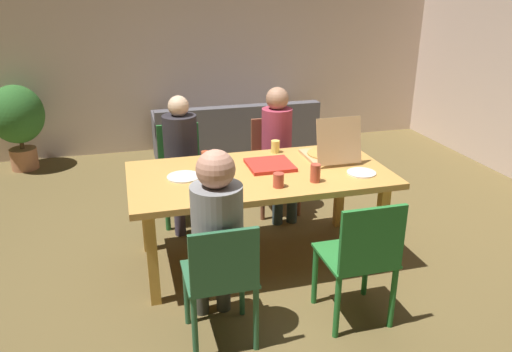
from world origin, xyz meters
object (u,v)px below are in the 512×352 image
chair_3 (362,256)px  couch (235,137)px  person_0 (216,229)px  person_2 (182,152)px  drinking_glass_1 (278,180)px  chair_0 (222,277)px  drinking_glass_0 (206,159)px  pizza_box_0 (270,165)px  plate_0 (361,173)px  person_1 (278,143)px  drinking_glass_3 (315,173)px  chair_2 (181,170)px  chair_1 (274,161)px  plate_1 (209,195)px  plate_2 (184,177)px  drinking_glass_2 (275,147)px  dining_table (259,181)px  pizza_box_1 (329,152)px

chair_3 → couch: size_ratio=0.44×
person_0 → person_2: 1.66m
person_2 → drinking_glass_1: size_ratio=11.65×
chair_0 → drinking_glass_0: 1.24m
pizza_box_0 → plate_0: (0.64, -0.33, -0.01)m
person_1 → drinking_glass_3: size_ratio=9.20×
chair_2 → plate_0: chair_2 is taller
drinking_glass_0 → chair_1: bearing=42.0°
chair_0 → drinking_glass_3: (0.85, 0.65, 0.34)m
person_2 → person_0: bearing=-90.0°
chair_1 → person_2: bearing=-173.4°
person_1 → chair_3: (0.00, -1.78, -0.22)m
person_1 → plate_1: bearing=-126.9°
chair_2 → person_2: (-0.00, -0.14, 0.23)m
person_2 → drinking_glass_0: bearing=-78.8°
drinking_glass_3 → drinking_glass_0: bearing=143.9°
person_0 → plate_2: person_0 is taller
plate_0 → plate_2: same height
chair_1 → chair_2: (-0.92, 0.03, -0.02)m
drinking_glass_2 → drinking_glass_1: bearing=-105.6°
chair_2 → drinking_glass_2: size_ratio=8.43×
dining_table → chair_3: (0.41, -0.97, -0.19)m
pizza_box_1 → drinking_glass_3: size_ratio=3.34×
pizza_box_0 → person_2: bearing=129.6°
plate_2 → plate_0: bearing=-11.7°
chair_2 → drinking_glass_1: chair_2 is taller
dining_table → pizza_box_0: bearing=40.1°
dining_table → drinking_glass_1: 0.35m
plate_1 → chair_0: bearing=-94.0°
chair_1 → person_2: person_2 is taller
chair_0 → plate_0: chair_0 is taller
chair_2 → pizza_box_0: size_ratio=2.57×
plate_0 → chair_2: bearing=136.0°
chair_3 → couch: bearing=90.5°
person_2 → drinking_glass_1: 1.30m
person_2 → pizza_box_0: bearing=-50.4°
chair_1 → plate_2: chair_1 is taller
drinking_glass_0 → drinking_glass_2: 0.67m
person_1 → drinking_glass_3: (-0.07, -1.11, 0.11)m
plate_2 → drinking_glass_0: drinking_glass_0 is taller
plate_0 → drinking_glass_1: 0.71m
chair_2 → plate_2: bearing=-95.0°
drinking_glass_0 → plate_0: bearing=-22.4°
chair_3 → plate_2: 1.45m
pizza_box_0 → plate_1: (-0.57, -0.45, -0.01)m
chair_3 → drinking_glass_3: size_ratio=6.65×
plate_1 → drinking_glass_2: 1.06m
dining_table → person_1: person_1 is taller
chair_2 → chair_0: bearing=-90.0°
person_2 → plate_0: 1.66m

